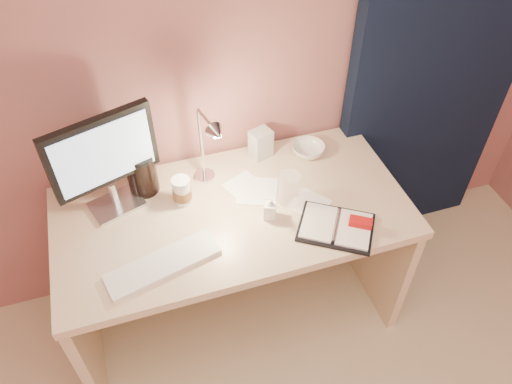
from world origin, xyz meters
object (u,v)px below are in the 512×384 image
object	(u,v)px
desk	(229,233)
keyboard	(163,264)
monitor	(103,157)
desk_lamp	(201,150)
clear_cup	(290,189)
planner	(338,226)
lotion_bottle	(270,207)
coffee_cup	(182,192)
dark_jar	(142,174)
bowl	(308,150)
product_box	(261,144)

from	to	relation	value
desk	keyboard	world-z (taller)	keyboard
monitor	desk_lamp	bearing A→B (deg)	-24.70
keyboard	clear_cup	distance (m)	0.57
desk_lamp	planner	bearing A→B (deg)	-50.40
lotion_bottle	desk_lamp	size ratio (longest dim) A/B	0.29
desk	coffee_cup	world-z (taller)	coffee_cup
keyboard	dark_jar	world-z (taller)	dark_jar
keyboard	bowl	bearing A→B (deg)	15.75
desk_lamp	desk	bearing A→B (deg)	-43.31
bowl	dark_jar	size ratio (longest dim) A/B	0.85
desk	keyboard	xyz separation A→B (m)	(-0.31, -0.26, 0.23)
lotion_bottle	desk_lamp	distance (m)	0.34
dark_jar	keyboard	bearing A→B (deg)	-89.98
keyboard	dark_jar	size ratio (longest dim) A/B	2.44
product_box	desk_lamp	xyz separation A→B (m)	(-0.29, -0.15, 0.17)
planner	product_box	size ratio (longest dim) A/B	2.63
keyboard	bowl	xyz separation A→B (m)	(0.73, 0.41, 0.01)
desk	planner	size ratio (longest dim) A/B	4.02
planner	desk_lamp	bearing A→B (deg)	175.06
clear_cup	desk	bearing A→B (deg)	156.48
desk	keyboard	bearing A→B (deg)	-140.02
planner	dark_jar	world-z (taller)	dark_jar
desk	bowl	xyz separation A→B (m)	(0.41, 0.15, 0.25)
desk	planner	bearing A→B (deg)	-39.32
keyboard	coffee_cup	distance (m)	0.32
keyboard	lotion_bottle	world-z (taller)	lotion_bottle
lotion_bottle	dark_jar	bearing A→B (deg)	145.52
monitor	clear_cup	world-z (taller)	monitor
bowl	dark_jar	distance (m)	0.73
clear_cup	product_box	xyz separation A→B (m)	(-0.02, 0.30, -0.00)
monitor	coffee_cup	world-z (taller)	monitor
planner	desk_lamp	size ratio (longest dim) A/B	0.93
keyboard	bowl	size ratio (longest dim) A/B	2.88
lotion_bottle	keyboard	bearing A→B (deg)	-166.51
keyboard	product_box	bearing A→B (deg)	27.96
product_box	desk_lamp	distance (m)	0.37
coffee_cup	clear_cup	bearing A→B (deg)	-17.46
monitor	planner	distance (m)	0.91
lotion_bottle	desk_lamp	world-z (taller)	desk_lamp
dark_jar	coffee_cup	bearing A→B (deg)	-41.30
desk	desk_lamp	world-z (taller)	desk_lamp
desk	product_box	world-z (taller)	product_box
desk	dark_jar	size ratio (longest dim) A/B	8.25
dark_jar	clear_cup	bearing A→B (deg)	-24.50
monitor	planner	world-z (taller)	monitor
dark_jar	product_box	bearing A→B (deg)	6.12
keyboard	desk_lamp	distance (m)	0.45
dark_jar	desk_lamp	bearing A→B (deg)	-23.11
coffee_cup	lotion_bottle	xyz separation A→B (m)	(0.30, -0.18, -0.00)
desk	product_box	distance (m)	0.41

